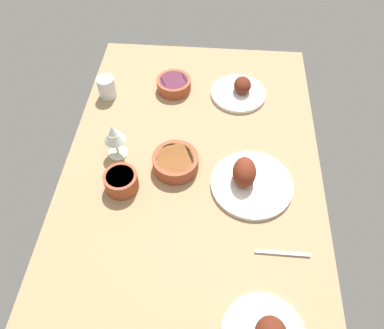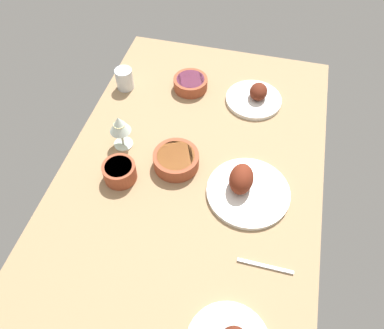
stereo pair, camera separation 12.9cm
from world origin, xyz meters
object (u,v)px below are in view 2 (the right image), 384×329
at_px(plate_far_side, 245,187).
at_px(wine_glass, 120,126).
at_px(bowl_soup, 176,160).
at_px(water_tumbler, 124,79).
at_px(fork_loose, 265,266).
at_px(bowl_onions, 191,83).
at_px(bowl_potatoes, 120,171).
at_px(plate_near_viewer, 255,97).

bearing_deg(plate_far_side, wine_glass, 78.10).
xyz_separation_m(bowl_soup, wine_glass, (0.05, 0.21, 0.07)).
height_order(water_tumbler, fork_loose, water_tumbler).
height_order(bowl_onions, wine_glass, wine_glass).
bearing_deg(fork_loose, bowl_potatoes, -20.73).
distance_m(bowl_soup, fork_loose, 0.46).
bearing_deg(bowl_onions, fork_loose, -150.24).
distance_m(bowl_onions, wine_glass, 0.40).
xyz_separation_m(plate_near_viewer, bowl_potatoes, (-0.49, 0.39, 0.02)).
bearing_deg(bowl_soup, wine_glass, 77.23).
height_order(wine_glass, water_tumbler, wine_glass).
bearing_deg(plate_far_side, plate_near_viewer, 4.04).
bearing_deg(water_tumbler, fork_loose, -133.97).
bearing_deg(fork_loose, wine_glass, -31.01).
height_order(plate_far_side, fork_loose, plate_far_side).
relative_size(bowl_onions, wine_glass, 1.00).
relative_size(bowl_onions, fork_loose, 0.85).
bearing_deg(bowl_potatoes, fork_loose, -110.98).
xyz_separation_m(plate_near_viewer, bowl_onions, (0.01, 0.27, 0.01)).
distance_m(bowl_potatoes, fork_loose, 0.56).
bearing_deg(bowl_onions, plate_near_viewer, -92.50).
height_order(plate_far_side, bowl_soup, plate_far_side).
relative_size(plate_far_side, bowl_potatoes, 2.47).
bearing_deg(wine_glass, bowl_onions, -24.43).
height_order(bowl_onions, bowl_soup, bowl_soup).
bearing_deg(bowl_soup, bowl_potatoes, 119.05).
relative_size(bowl_onions, bowl_potatoes, 1.25).
bearing_deg(fork_loose, plate_far_side, -67.61).
xyz_separation_m(water_tumbler, fork_loose, (-0.64, -0.67, -0.04)).
xyz_separation_m(plate_near_viewer, water_tumbler, (-0.05, 0.54, 0.02)).
bearing_deg(bowl_onions, bowl_potatoes, 166.60).
height_order(bowl_soup, fork_loose, bowl_soup).
relative_size(plate_far_side, wine_glass, 1.98).
bearing_deg(plate_near_viewer, bowl_soup, 150.96).
relative_size(plate_near_viewer, wine_glass, 1.60).
bearing_deg(plate_near_viewer, fork_loose, -169.25).
bearing_deg(water_tumbler, bowl_onions, -77.16).
bearing_deg(fork_loose, plate_near_viewer, -79.00).
distance_m(plate_far_side, bowl_onions, 0.55).
xyz_separation_m(plate_near_viewer, bowl_soup, (-0.40, 0.22, 0.01)).
distance_m(bowl_onions, bowl_potatoes, 0.52).
bearing_deg(bowl_soup, plate_far_side, -101.16).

